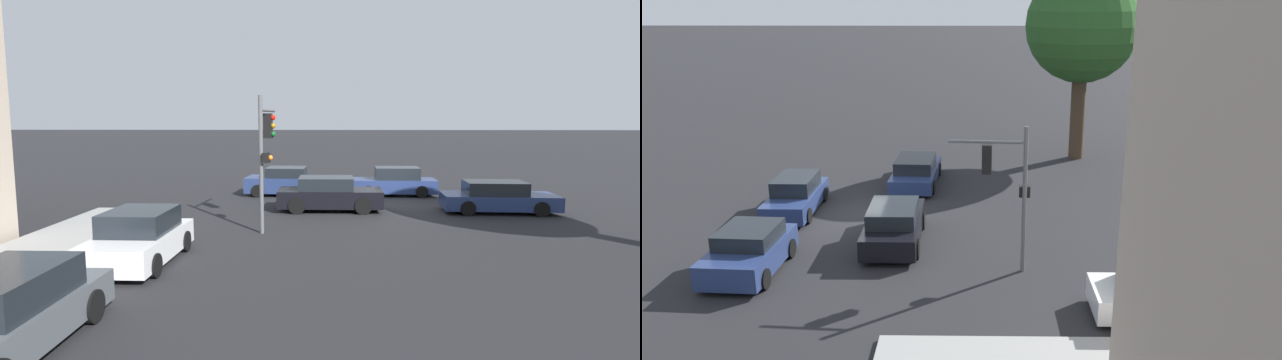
% 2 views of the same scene
% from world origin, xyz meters
% --- Properties ---
extents(ground_plane, '(300.00, 300.00, 0.00)m').
position_xyz_m(ground_plane, '(0.00, 0.00, 0.00)').
color(ground_plane, black).
extents(street_tree, '(5.85, 5.85, 9.93)m').
position_xyz_m(street_tree, '(-9.39, 10.40, 6.94)').
color(street_tree, '#423323').
rests_on(street_tree, ground_plane).
extents(traffic_signal, '(0.48, 2.57, 4.76)m').
position_xyz_m(traffic_signal, '(5.02, 5.79, 3.13)').
color(traffic_signal, '#515456').
rests_on(traffic_signal, ground_plane).
extents(crossing_car_0, '(4.81, 2.19, 1.33)m').
position_xyz_m(crossing_car_0, '(-4.34, 2.14, 0.63)').
color(crossing_car_0, navy).
rests_on(crossing_car_0, ground_plane).
extents(crossing_car_1, '(4.32, 1.85, 1.47)m').
position_xyz_m(crossing_car_1, '(-0.51, -2.44, 0.68)').
color(crossing_car_1, navy).
rests_on(crossing_car_1, ground_plane).
extents(crossing_car_2, '(4.47, 2.00, 1.46)m').
position_xyz_m(crossing_car_2, '(2.82, 1.97, 0.70)').
color(crossing_car_2, black).
rests_on(crossing_car_2, ground_plane).
extents(crossing_car_3, '(3.92, 2.22, 1.45)m').
position_xyz_m(crossing_car_3, '(5.22, -2.40, 0.69)').
color(crossing_car_3, navy).
rests_on(crossing_car_3, ground_plane).
extents(parked_car_0, '(2.02, 4.03, 1.47)m').
position_xyz_m(parked_car_0, '(7.97, 10.04, 0.68)').
color(parked_car_0, silver).
rests_on(parked_car_0, ground_plane).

